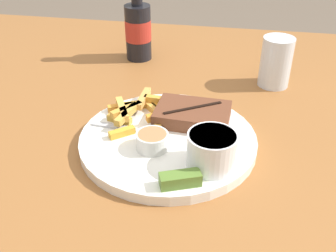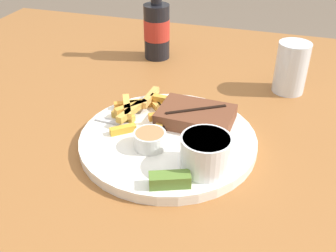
# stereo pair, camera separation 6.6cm
# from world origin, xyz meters

# --- Properties ---
(dining_table) EXTENTS (1.44, 1.26, 0.76)m
(dining_table) POSITION_xyz_m (0.00, 0.00, 0.69)
(dining_table) COLOR #935B2D
(dining_table) RESTS_ON ground_plane
(dinner_plate) EXTENTS (0.30, 0.30, 0.02)m
(dinner_plate) POSITION_xyz_m (0.00, 0.00, 0.77)
(dinner_plate) COLOR white
(dinner_plate) RESTS_ON dining_table
(steak_portion) EXTENTS (0.14, 0.10, 0.03)m
(steak_portion) POSITION_xyz_m (0.03, 0.06, 0.79)
(steak_portion) COLOR brown
(steak_portion) RESTS_ON dinner_plate
(fries_pile) EXTENTS (0.13, 0.16, 0.02)m
(fries_pile) POSITION_xyz_m (-0.06, 0.06, 0.79)
(fries_pile) COLOR gold
(fries_pile) RESTS_ON dinner_plate
(coleslaw_cup) EXTENTS (0.08, 0.08, 0.06)m
(coleslaw_cup) POSITION_xyz_m (0.08, -0.07, 0.81)
(coleslaw_cup) COLOR white
(coleslaw_cup) RESTS_ON dinner_plate
(dipping_sauce_cup) EXTENTS (0.05, 0.05, 0.03)m
(dipping_sauce_cup) POSITION_xyz_m (-0.02, -0.04, 0.79)
(dipping_sauce_cup) COLOR silver
(dipping_sauce_cup) RESTS_ON dinner_plate
(pickle_spear) EXTENTS (0.06, 0.04, 0.02)m
(pickle_spear) POSITION_xyz_m (0.04, -0.12, 0.79)
(pickle_spear) COLOR #567A2D
(pickle_spear) RESTS_ON dinner_plate
(fork_utensil) EXTENTS (0.13, 0.02, 0.00)m
(fork_utensil) POSITION_xyz_m (-0.08, 0.01, 0.78)
(fork_utensil) COLOR #B7B7BC
(fork_utensil) RESTS_ON dinner_plate
(knife_utensil) EXTENTS (0.08, 0.16, 0.01)m
(knife_utensil) POSITION_xyz_m (-0.01, 0.04, 0.78)
(knife_utensil) COLOR #B7B7BC
(knife_utensil) RESTS_ON dinner_plate
(beer_bottle) EXTENTS (0.06, 0.06, 0.21)m
(beer_bottle) POSITION_xyz_m (-0.14, 0.36, 0.84)
(beer_bottle) COLOR black
(beer_bottle) RESTS_ON dining_table
(drinking_glass) EXTENTS (0.07, 0.07, 0.11)m
(drinking_glass) POSITION_xyz_m (0.19, 0.27, 0.81)
(drinking_glass) COLOR silver
(drinking_glass) RESTS_ON dining_table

